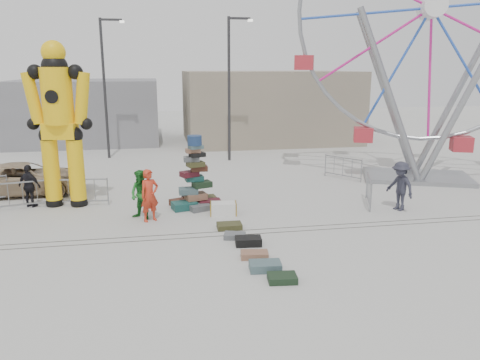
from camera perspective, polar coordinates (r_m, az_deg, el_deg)
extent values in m
plane|color=#9E9E99|center=(14.60, -5.05, -7.82)|extent=(90.00, 90.00, 0.00)
cube|color=#47443F|center=(15.15, -5.26, -6.98)|extent=(40.00, 0.04, 0.01)
cube|color=#47443F|center=(15.53, -5.39, -6.47)|extent=(40.00, 0.04, 0.01)
cube|color=gray|center=(34.63, 3.49, 8.95)|extent=(12.00, 8.00, 5.00)
cube|color=gray|center=(36.01, -18.09, 8.01)|extent=(10.00, 8.00, 4.40)
cylinder|color=#2D2D30|center=(26.89, -1.34, 10.82)|extent=(0.16, 0.16, 8.00)
cube|color=#2D2D30|center=(27.08, -0.06, 19.11)|extent=(1.20, 0.15, 0.12)
cube|color=silver|center=(27.18, 1.25, 18.87)|extent=(0.25, 0.25, 0.12)
cylinder|color=#2D2D30|center=(28.71, -16.17, 10.48)|extent=(0.16, 0.16, 8.00)
cube|color=#2D2D30|center=(28.74, -15.46, 18.33)|extent=(1.20, 0.15, 0.12)
cube|color=silver|center=(28.69, -14.19, 18.21)|extent=(0.25, 0.25, 0.12)
cube|color=#1A4F4B|center=(18.06, -6.80, -3.12)|extent=(1.04, 0.83, 0.30)
cube|color=#4F151F|center=(18.33, -3.69, -2.83)|extent=(0.89, 0.64, 0.27)
cube|color=#4A2417|center=(18.59, -7.24, -2.71)|extent=(0.95, 0.82, 0.25)
cube|color=#3F3F1F|center=(18.85, -4.22, -2.37)|extent=(0.88, 0.67, 0.27)
cube|color=slate|center=(17.88, -4.93, -3.36)|extent=(0.91, 0.76, 0.23)
cube|color=black|center=(18.93, -5.91, -2.38)|extent=(0.79, 0.58, 0.25)
cube|color=#91624A|center=(18.27, -5.40, -1.99)|extent=(0.92, 0.75, 0.25)
cube|color=#4A656A|center=(18.16, -6.31, -1.32)|extent=(0.73, 0.50, 0.23)
cube|color=#1A2F1C|center=(18.19, -4.66, -0.52)|extent=(0.82, 0.67, 0.23)
cube|color=#1A4F4B|center=(18.26, -5.60, 0.21)|extent=(0.74, 0.55, 0.21)
cube|color=#4F151F|center=(18.10, -6.19, 0.75)|extent=(0.79, 0.69, 0.21)
cube|color=#4A2417|center=(18.10, -5.01, 1.44)|extent=(0.64, 0.46, 0.21)
cube|color=#3F3F1F|center=(17.91, -5.44, 1.93)|extent=(0.74, 0.60, 0.18)
cube|color=slate|center=(17.98, -5.94, 2.56)|extent=(0.60, 0.42, 0.18)
cube|color=black|center=(17.92, -5.24, 3.09)|extent=(0.66, 0.55, 0.16)
cube|color=#91624A|center=(17.91, -5.76, 3.59)|extent=(0.58, 0.42, 0.16)
cube|color=#4A656A|center=(17.82, -5.41, 4.03)|extent=(0.61, 0.51, 0.14)
cylinder|color=navy|center=(17.80, -5.56, 4.84)|extent=(0.55, 0.55, 0.36)
sphere|color=black|center=(19.81, -21.65, -2.55)|extent=(0.66, 0.66, 0.66)
cylinder|color=yellow|center=(19.52, -21.97, 1.02)|extent=(0.61, 0.61, 2.79)
sphere|color=black|center=(19.28, -22.34, 5.06)|extent=(0.70, 0.70, 0.70)
sphere|color=black|center=(19.49, -19.01, -2.58)|extent=(0.66, 0.66, 0.66)
cylinder|color=yellow|center=(19.19, -19.30, 1.04)|extent=(0.61, 0.61, 2.79)
sphere|color=black|center=(18.95, -19.64, 5.16)|extent=(0.70, 0.70, 0.70)
cube|color=yellow|center=(19.09, -21.04, 5.63)|extent=(1.32, 0.89, 0.61)
cylinder|color=yellow|center=(18.97, -21.38, 9.53)|extent=(1.13, 1.13, 2.09)
sphere|color=black|center=(18.94, -21.66, 12.68)|extent=(0.96, 0.96, 0.96)
sphere|color=yellow|center=(18.95, -21.81, 14.25)|extent=(0.87, 0.87, 0.87)
sphere|color=black|center=(19.21, -23.73, 11.97)|extent=(0.56, 0.56, 0.56)
cylinder|color=yellow|center=(19.31, -23.93, 9.10)|extent=(0.78, 0.56, 1.96)
sphere|color=black|center=(19.43, -23.90, 6.27)|extent=(0.45, 0.45, 0.45)
sphere|color=black|center=(18.70, -19.45, 12.32)|extent=(0.56, 0.56, 0.56)
cylinder|color=yellow|center=(18.68, -18.70, 9.43)|extent=(0.78, 0.56, 1.96)
sphere|color=black|center=(18.74, -18.22, 6.52)|extent=(0.45, 0.45, 0.45)
cube|color=gray|center=(24.38, 20.69, 0.37)|extent=(5.67, 4.55, 0.20)
cylinder|color=gray|center=(22.75, 17.89, 9.53)|extent=(3.30, 1.53, 8.00)
cylinder|color=gray|center=(23.31, 25.70, 8.93)|extent=(3.30, 1.53, 8.00)
cylinder|color=gray|center=(24.51, 17.43, 9.81)|extent=(3.30, 1.53, 8.00)
cylinder|color=gray|center=(25.04, 24.72, 9.27)|extent=(3.30, 1.53, 8.00)
cylinder|color=white|center=(23.95, 22.33, 18.84)|extent=(1.71, 2.38, 0.99)
torus|color=gray|center=(23.95, 22.33, 18.84)|extent=(11.28, 4.57, 12.04)
cube|color=#AD252F|center=(24.12, 20.96, 3.57)|extent=(1.15, 1.15, 0.69)
cube|color=silver|center=(17.31, -2.05, -3.50)|extent=(1.03, 0.67, 0.45)
cube|color=#3F3F1F|center=(15.87, -1.30, -5.62)|extent=(0.83, 0.56, 0.19)
cube|color=slate|center=(14.99, -0.66, -6.82)|extent=(0.77, 0.62, 0.17)
cube|color=black|center=(14.45, 1.03, -7.46)|extent=(0.84, 0.58, 0.25)
cube|color=#91624A|center=(13.54, 1.77, -9.10)|extent=(0.84, 0.56, 0.19)
cube|color=#4A656A|center=(12.78, 3.09, -10.44)|extent=(0.90, 0.61, 0.23)
cube|color=#1A2F1C|center=(12.21, 5.17, -11.82)|extent=(0.78, 0.59, 0.18)
imported|color=red|center=(16.70, -10.96, -1.86)|extent=(0.81, 0.71, 1.87)
imported|color=#1A6B21|center=(17.00, -11.93, -1.79)|extent=(1.10, 1.06, 1.78)
imported|color=black|center=(19.82, -24.27, -0.67)|extent=(1.06, 0.82, 1.68)
imported|color=#272734|center=(18.67, 18.93, -0.70)|extent=(1.05, 1.37, 1.88)
imported|color=tan|center=(22.00, -24.67, 0.16)|extent=(4.88, 2.36, 1.34)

